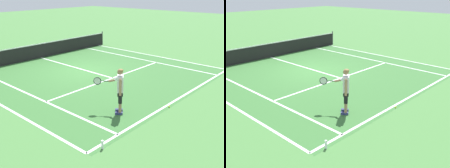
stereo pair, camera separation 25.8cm
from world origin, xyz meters
The scene contains 13 objects.
ground_plane centered at (0.00, 0.00, 0.00)m, with size 80.00×80.00×0.00m, color #477F3D.
court_inner_surface centered at (0.00, -0.80, 0.00)m, with size 10.98×10.69×0.00m, color #387033.
line_baseline centered at (0.00, -5.95, 0.00)m, with size 10.98×0.10×0.01m, color white.
line_service centered at (0.00, -2.06, 0.00)m, with size 8.23×0.10×0.01m, color white.
line_centre_service centered at (0.00, 1.14, 0.00)m, with size 0.10×6.40×0.01m, color white.
line_singles_left centered at (-4.12, -0.80, 0.00)m, with size 0.10×10.29×0.01m, color white.
line_singles_right centered at (4.12, -0.80, 0.00)m, with size 0.10×10.29×0.01m, color white.
line_doubles_left centered at (-5.49, -0.80, 0.00)m, with size 0.10×10.29×0.01m, color white.
line_doubles_right centered at (5.49, -0.80, 0.00)m, with size 0.10×10.29×0.01m, color white.
tennis_net centered at (0.00, 4.34, 0.50)m, with size 11.96×0.08×1.07m.
tennis_player centered at (-2.87, -4.94, 0.99)m, with size 0.67×1.19×1.71m.
tennis_ball_near_feet centered at (-1.21, -6.10, 0.03)m, with size 0.07×0.07×0.07m, color #CCE02D.
water_bottle centered at (-5.01, -6.11, 0.14)m, with size 0.07×0.07×0.27m, color white.
Camera 2 is at (-9.63, -10.94, 4.41)m, focal length 42.81 mm.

